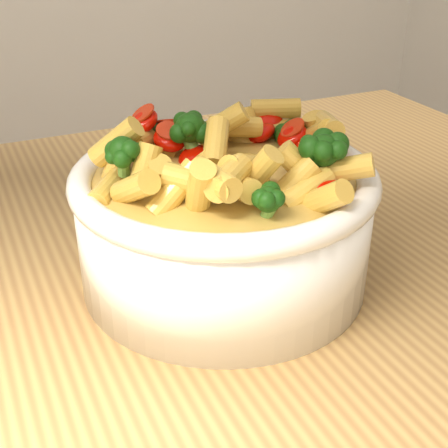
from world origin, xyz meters
name	(u,v)px	position (x,y,z in m)	size (l,w,h in m)	color
table	(154,338)	(0.00, 0.00, 0.80)	(1.20, 0.80, 0.90)	#B2894C
serving_bowl	(224,223)	(0.05, -0.06, 0.96)	(0.27, 0.27, 0.12)	white
pasta_salad	(224,148)	(0.05, -0.06, 1.03)	(0.22, 0.22, 0.05)	#EFBE4B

